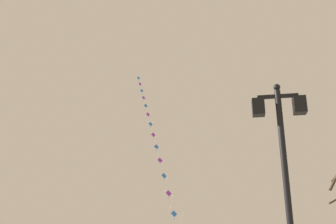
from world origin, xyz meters
name	(u,v)px	position (x,y,z in m)	size (l,w,h in m)	color
twin_lantern_lamp_post	(282,143)	(2.17, 7.23, 3.22)	(1.21, 0.28, 4.65)	black
kite_train	(152,129)	(-6.15, 30.95, 10.33)	(8.32, 19.42, 19.92)	brown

